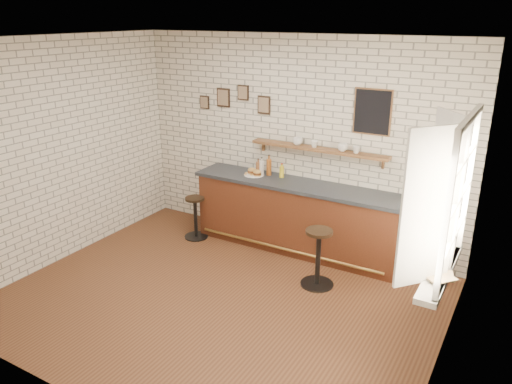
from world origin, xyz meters
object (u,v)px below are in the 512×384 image
bitters_bottle_brown (258,167)px  shelf_cup_a (298,141)px  shelf_cup_c (343,147)px  ciabatta_sandwich (255,172)px  book_lower (435,275)px  bitters_bottle_amber (269,167)px  sandwich_plate (254,175)px  book_upper (435,273)px  bar_stool_right (318,256)px  shelf_cup_b (314,144)px  bitters_bottle_white (262,167)px  condiment_bottle_yellow (282,171)px  bar_counter (297,217)px  shelf_cup_d (356,150)px  bar_stool_left (195,216)px

bitters_bottle_brown → shelf_cup_a: shelf_cup_a is taller
bitters_bottle_brown → shelf_cup_c: bearing=3.5°
ciabatta_sandwich → book_lower: ciabatta_sandwich is taller
ciabatta_sandwich → book_lower: (2.88, -1.59, -0.12)m
bitters_bottle_amber → sandwich_plate: bearing=-147.6°
shelf_cup_a → book_upper: bearing=-80.8°
bar_stool_right → shelf_cup_b: bearing=118.5°
bar_stool_right → shelf_cup_c: size_ratio=5.75×
bitters_bottle_amber → shelf_cup_b: (0.67, 0.08, 0.41)m
bitters_bottle_white → condiment_bottle_yellow: bitters_bottle_white is taller
bar_counter → book_lower: size_ratio=13.71×
shelf_cup_c → shelf_cup_d: (0.19, 0.00, -0.01)m
bitters_bottle_white → book_upper: size_ratio=1.01×
bar_counter → shelf_cup_a: size_ratio=22.85×
condiment_bottle_yellow → bar_stool_right: bearing=-42.6°
ciabatta_sandwich → condiment_bottle_yellow: condiment_bottle_yellow is taller
condiment_bottle_yellow → shelf_cup_a: (0.20, 0.08, 0.46)m
bitters_bottle_brown → shelf_cup_b: 0.96m
bar_counter → shelf_cup_b: bearing=55.2°
ciabatta_sandwich → shelf_cup_d: (1.44, 0.20, 0.48)m
bar_stool_left → shelf_cup_c: shelf_cup_c is taller
ciabatta_sandwich → bitters_bottle_white: bearing=66.3°
ciabatta_sandwich → shelf_cup_c: shelf_cup_c is taller
bitters_bottle_brown → ciabatta_sandwich: bearing=-87.5°
bar_stool_right → book_lower: size_ratio=3.34×
sandwich_plate → book_upper: sandwich_plate is taller
shelf_cup_a → shelf_cup_c: size_ratio=1.03×
bar_stool_right → bitters_bottle_white: bearing=145.4°
bitters_bottle_white → ciabatta_sandwich: bearing=-113.7°
condiment_bottle_yellow → bar_stool_left: size_ratio=0.32×
ciabatta_sandwich → shelf_cup_a: shelf_cup_a is taller
ciabatta_sandwich → bitters_bottle_white: bitters_bottle_white is taller
book_upper → bitters_bottle_white: bearing=-168.3°
sandwich_plate → ciabatta_sandwich: size_ratio=1.07×
bar_counter → bitters_bottle_brown: bitters_bottle_brown is taller
condiment_bottle_yellow → bitters_bottle_amber: bearing=180.0°
bar_stool_left → book_lower: book_lower is taller
bar_stool_right → shelf_cup_c: shelf_cup_c is taller
bar_stool_right → bitters_bottle_amber: bearing=142.8°
shelf_cup_a → shelf_cup_c: bearing=-42.8°
bar_counter → ciabatta_sandwich: 0.90m
shelf_cup_c → bar_stool_left: bearing=109.2°
ciabatta_sandwich → shelf_cup_b: shelf_cup_b is taller
bitters_bottle_amber → bar_stool_right: bearing=-37.2°
book_lower → shelf_cup_b: bearing=122.6°
book_upper → book_lower: bearing=132.9°
sandwich_plate → shelf_cup_c: shelf_cup_c is taller
condiment_bottle_yellow → book_lower: bearing=-34.3°
condiment_bottle_yellow → shelf_cup_d: bearing=4.2°
shelf_cup_a → book_lower: 2.97m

